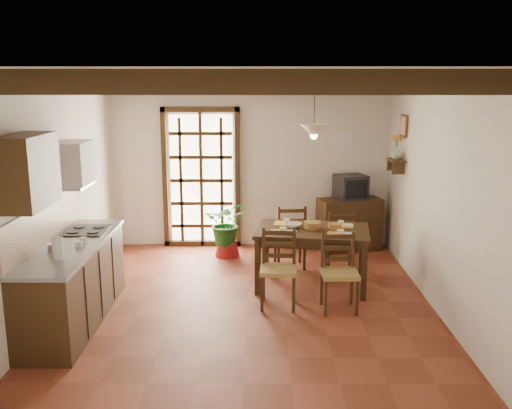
{
  "coord_description": "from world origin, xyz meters",
  "views": [
    {
      "loc": [
        0.15,
        -6.67,
        2.72
      ],
      "look_at": [
        0.1,
        0.4,
        1.15
      ],
      "focal_mm": 40.0,
      "sensor_mm": 36.0,
      "label": 1
    }
  ],
  "objects_px": {
    "dining_table": "(312,236)",
    "chair_near_left": "(278,283)",
    "crt_tv": "(351,187)",
    "potted_plant": "(227,220)",
    "pendant_lamp": "(314,130)",
    "chair_near_right": "(339,286)",
    "chair_far_right": "(340,251)",
    "kitchen_counter": "(73,282)",
    "chair_far_left": "(290,248)",
    "sideboard": "(349,224)"
  },
  "relations": [
    {
      "from": "chair_near_left",
      "to": "chair_far_right",
      "type": "bearing_deg",
      "value": 59.03
    },
    {
      "from": "sideboard",
      "to": "potted_plant",
      "type": "bearing_deg",
      "value": 175.25
    },
    {
      "from": "chair_far_right",
      "to": "crt_tv",
      "type": "bearing_deg",
      "value": -105.88
    },
    {
      "from": "chair_far_left",
      "to": "kitchen_counter",
      "type": "bearing_deg",
      "value": 30.84
    },
    {
      "from": "chair_far_right",
      "to": "pendant_lamp",
      "type": "xyz_separation_m",
      "value": [
        -0.47,
        -0.59,
        1.8
      ]
    },
    {
      "from": "chair_far_right",
      "to": "chair_far_left",
      "type": "bearing_deg",
      "value": -7.92
    },
    {
      "from": "dining_table",
      "to": "chair_near_right",
      "type": "height_order",
      "value": "chair_near_right"
    },
    {
      "from": "crt_tv",
      "to": "chair_near_left",
      "type": "bearing_deg",
      "value": -135.3
    },
    {
      "from": "kitchen_counter",
      "to": "chair_near_right",
      "type": "bearing_deg",
      "value": 6.68
    },
    {
      "from": "potted_plant",
      "to": "pendant_lamp",
      "type": "relative_size",
      "value": 2.15
    },
    {
      "from": "chair_near_right",
      "to": "crt_tv",
      "type": "relative_size",
      "value": 1.66
    },
    {
      "from": "chair_near_left",
      "to": "chair_far_right",
      "type": "distance_m",
      "value": 1.66
    },
    {
      "from": "crt_tv",
      "to": "potted_plant",
      "type": "xyz_separation_m",
      "value": [
        -1.95,
        -0.34,
        -0.46
      ]
    },
    {
      "from": "dining_table",
      "to": "pendant_lamp",
      "type": "xyz_separation_m",
      "value": [
        0.0,
        0.1,
        1.39
      ]
    },
    {
      "from": "kitchen_counter",
      "to": "chair_near_right",
      "type": "xyz_separation_m",
      "value": [
        3.05,
        0.36,
        -0.18
      ]
    },
    {
      "from": "chair_far_left",
      "to": "pendant_lamp",
      "type": "xyz_separation_m",
      "value": [
        0.25,
        -0.69,
        1.78
      ]
    },
    {
      "from": "chair_near_right",
      "to": "chair_far_left",
      "type": "height_order",
      "value": "chair_far_left"
    },
    {
      "from": "kitchen_counter",
      "to": "dining_table",
      "type": "height_order",
      "value": "kitchen_counter"
    },
    {
      "from": "crt_tv",
      "to": "potted_plant",
      "type": "relative_size",
      "value": 0.31
    },
    {
      "from": "chair_far_right",
      "to": "potted_plant",
      "type": "relative_size",
      "value": 0.49
    },
    {
      "from": "dining_table",
      "to": "chair_near_left",
      "type": "distance_m",
      "value": 0.92
    },
    {
      "from": "potted_plant",
      "to": "chair_near_left",
      "type": "bearing_deg",
      "value": -69.98
    },
    {
      "from": "kitchen_counter",
      "to": "sideboard",
      "type": "distance_m",
      "value": 4.53
    },
    {
      "from": "chair_near_left",
      "to": "sideboard",
      "type": "relative_size",
      "value": 0.95
    },
    {
      "from": "chair_near_right",
      "to": "chair_far_right",
      "type": "distance_m",
      "value": 1.49
    },
    {
      "from": "chair_near_left",
      "to": "crt_tv",
      "type": "height_order",
      "value": "crt_tv"
    },
    {
      "from": "chair_near_left",
      "to": "sideboard",
      "type": "height_order",
      "value": "chair_near_left"
    },
    {
      "from": "dining_table",
      "to": "pendant_lamp",
      "type": "bearing_deg",
      "value": 98.06
    },
    {
      "from": "dining_table",
      "to": "pendant_lamp",
      "type": "relative_size",
      "value": 1.86
    },
    {
      "from": "chair_far_left",
      "to": "pendant_lamp",
      "type": "distance_m",
      "value": 1.93
    },
    {
      "from": "pendant_lamp",
      "to": "chair_far_right",
      "type": "bearing_deg",
      "value": 51.5
    },
    {
      "from": "chair_near_right",
      "to": "chair_far_right",
      "type": "xyz_separation_m",
      "value": [
        0.21,
        1.48,
        -0.01
      ]
    },
    {
      "from": "crt_tv",
      "to": "dining_table",
      "type": "bearing_deg",
      "value": -132.17
    },
    {
      "from": "chair_far_right",
      "to": "crt_tv",
      "type": "relative_size",
      "value": 1.58
    },
    {
      "from": "kitchen_counter",
      "to": "potted_plant",
      "type": "relative_size",
      "value": 1.24
    },
    {
      "from": "chair_far_right",
      "to": "sideboard",
      "type": "height_order",
      "value": "chair_far_right"
    },
    {
      "from": "chair_near_right",
      "to": "kitchen_counter",
      "type": "bearing_deg",
      "value": -175.14
    },
    {
      "from": "crt_tv",
      "to": "pendant_lamp",
      "type": "relative_size",
      "value": 0.66
    },
    {
      "from": "chair_far_left",
      "to": "pendant_lamp",
      "type": "relative_size",
      "value": 1.13
    },
    {
      "from": "crt_tv",
      "to": "potted_plant",
      "type": "distance_m",
      "value": 2.03
    },
    {
      "from": "chair_far_left",
      "to": "chair_far_right",
      "type": "height_order",
      "value": "chair_far_left"
    },
    {
      "from": "chair_near_left",
      "to": "chair_far_left",
      "type": "distance_m",
      "value": 1.49
    },
    {
      "from": "chair_far_left",
      "to": "potted_plant",
      "type": "distance_m",
      "value": 1.13
    },
    {
      "from": "chair_far_right",
      "to": "sideboard",
      "type": "xyz_separation_m",
      "value": [
        0.28,
        0.99,
        0.14
      ]
    },
    {
      "from": "dining_table",
      "to": "sideboard",
      "type": "xyz_separation_m",
      "value": [
        0.75,
        1.68,
        -0.27
      ]
    },
    {
      "from": "chair_near_right",
      "to": "sideboard",
      "type": "height_order",
      "value": "chair_near_right"
    },
    {
      "from": "chair_near_right",
      "to": "chair_far_left",
      "type": "relative_size",
      "value": 0.97
    },
    {
      "from": "chair_near_right",
      "to": "crt_tv",
      "type": "distance_m",
      "value": 2.62
    },
    {
      "from": "kitchen_counter",
      "to": "chair_near_right",
      "type": "height_order",
      "value": "kitchen_counter"
    },
    {
      "from": "kitchen_counter",
      "to": "chair_near_right",
      "type": "distance_m",
      "value": 3.08
    }
  ]
}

